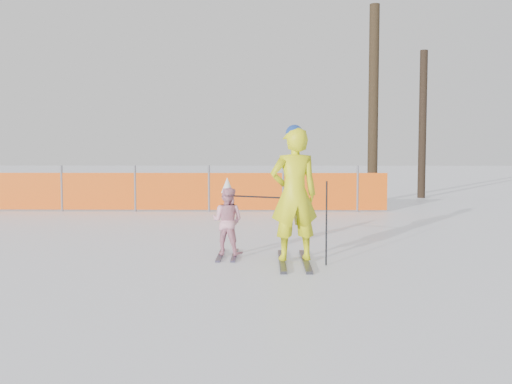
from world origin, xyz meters
TOP-DOWN VIEW (x-y plane):
  - ground at (0.00, 0.00)m, footprint 120.00×120.00m
  - adult at (0.56, 0.07)m, footprint 0.78×1.65m
  - child at (-0.44, 0.56)m, footprint 0.61×1.05m
  - ski_poles at (0.61, 0.06)m, footprint 1.36×0.65m
  - safety_fence at (-4.03, 7.15)m, footprint 14.82×0.06m
  - tree_trunks at (4.33, 10.91)m, footprint 2.34×1.99m

SIDE VIEW (x-z plane):
  - ground at x=0.00m, z-range 0.00..0.00m
  - safety_fence at x=-4.03m, z-range -0.07..1.18m
  - child at x=-0.44m, z-range -0.05..1.17m
  - ski_poles at x=0.61m, z-range 0.14..1.34m
  - adult at x=0.56m, z-range 0.00..2.00m
  - tree_trunks at x=4.33m, z-range -0.21..6.07m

